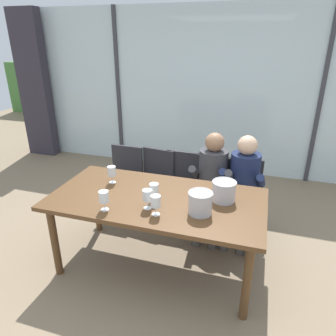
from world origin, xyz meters
TOP-DOWN VIEW (x-y plane):
  - ground at (0.00, 1.00)m, footprint 14.00×14.00m
  - window_glass_panel at (0.00, 2.63)m, footprint 7.15×0.03m
  - window_mullion_left at (-1.61, 2.61)m, footprint 0.06×0.06m
  - window_mullion_right at (1.61, 2.61)m, footprint 0.06×0.06m
  - hillside_vineyard at (0.00, 6.48)m, footprint 13.15×2.40m
  - curtain_heavy_drape at (-3.23, 2.45)m, footprint 0.56×0.20m
  - dining_table at (0.00, 0.00)m, footprint 1.95×0.99m
  - chair_near_curtain at (-0.76, 0.91)m, footprint 0.45×0.45m
  - chair_left_of_center at (-0.35, 0.92)m, footprint 0.49×0.49m
  - chair_center at (-0.01, 0.92)m, footprint 0.44×0.44m
  - chair_right_of_center at (0.36, 0.90)m, footprint 0.45×0.45m
  - chair_near_window_right at (0.72, 0.89)m, footprint 0.48×0.48m
  - person_charcoal_jacket at (0.38, 0.77)m, footprint 0.47×0.61m
  - person_navy_polo at (0.72, 0.77)m, footprint 0.49×0.63m
  - ice_bucket_primary at (0.43, -0.15)m, footprint 0.21×0.21m
  - ice_bucket_secondary at (0.59, 0.13)m, footprint 0.22×0.22m
  - wine_glass_by_left_taster at (-0.01, -0.21)m, footprint 0.08×0.08m
  - wine_glass_near_bucket at (0.01, -0.08)m, footprint 0.08×0.08m
  - wine_glass_center_pour at (0.09, -0.28)m, footprint 0.08×0.08m
  - wine_glass_by_right_taster at (-0.53, 0.16)m, footprint 0.08×0.08m
  - wine_glass_spare_empty at (-0.34, -0.34)m, footprint 0.08×0.08m

SIDE VIEW (x-z plane):
  - ground at x=0.00m, z-range 0.00..0.00m
  - chair_near_curtain at x=-0.76m, z-range 0.07..0.93m
  - chair_left_of_center at x=-0.35m, z-range 0.07..0.93m
  - chair_center at x=-0.01m, z-range 0.07..0.93m
  - chair_right_of_center at x=0.36m, z-range 0.07..0.93m
  - chair_near_window_right at x=0.72m, z-range 0.07..0.93m
  - person_charcoal_jacket at x=0.38m, z-range 0.08..1.26m
  - person_navy_polo at x=0.72m, z-range 0.08..1.26m
  - dining_table at x=0.00m, z-range 0.31..1.08m
  - hillside_vineyard at x=0.00m, z-range 0.00..1.46m
  - ice_bucket_secondary at x=0.59m, z-range 0.78..0.96m
  - ice_bucket_primary at x=0.43m, z-range 0.78..0.97m
  - wine_glass_by_left_taster at x=-0.01m, z-range 0.80..0.98m
  - wine_glass_near_bucket at x=0.01m, z-range 0.80..0.98m
  - wine_glass_center_pour at x=0.09m, z-range 0.80..0.98m
  - wine_glass_by_right_taster at x=-0.53m, z-range 0.80..0.98m
  - wine_glass_spare_empty at x=-0.34m, z-range 0.80..0.98m
  - window_glass_panel at x=0.00m, z-range 0.00..2.60m
  - window_mullion_left at x=-1.61m, z-range 0.00..2.60m
  - window_mullion_right at x=1.61m, z-range 0.00..2.60m
  - curtain_heavy_drape at x=-3.23m, z-range 0.00..2.60m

